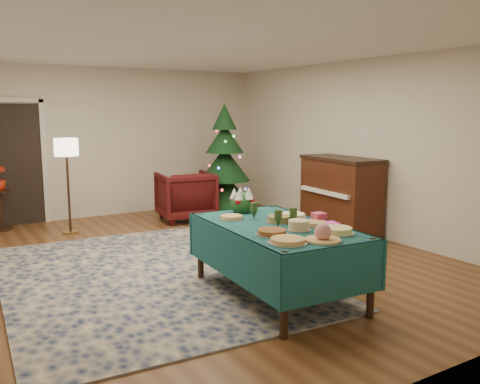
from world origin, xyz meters
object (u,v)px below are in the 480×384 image
buffet_table (277,239)px  floor_lamp (66,153)px  side_table (1,211)px  christmas_tree (225,167)px  armchair (186,193)px  piano (340,196)px  gift_box (319,218)px

buffet_table → floor_lamp: bearing=106.3°
side_table → christmas_tree: size_ratio=0.32×
armchair → side_table: armchair is taller
armchair → floor_lamp: floor_lamp is taller
buffet_table → piano: size_ratio=1.41×
gift_box → floor_lamp: size_ratio=0.08×
floor_lamp → gift_box: bearing=-68.5°
christmas_tree → buffet_table: bearing=-112.3°
buffet_table → gift_box: (0.45, -0.12, 0.20)m
buffet_table → piano: (2.48, 1.77, -0.02)m
buffet_table → side_table: (-2.08, 4.79, -0.29)m
gift_box → piano: 2.78m
buffet_table → floor_lamp: 4.21m
armchair → piano: bearing=135.9°
buffet_table → side_table: size_ratio=3.12×
gift_box → christmas_tree: (1.13, 3.97, 0.11)m
floor_lamp → christmas_tree: size_ratio=0.73×
armchair → piano: 2.74m
side_table → piano: (4.56, -3.02, 0.27)m
floor_lamp → piano: 4.33m
armchair → christmas_tree: 0.88m
buffet_table → christmas_tree: christmas_tree is taller
floor_lamp → side_table: floor_lamp is taller
christmas_tree → piano: 2.30m
side_table → gift_box: bearing=-62.7°
gift_box → armchair: armchair is taller
floor_lamp → side_table: size_ratio=2.31×
christmas_tree → armchair: bearing=172.8°
side_table → christmas_tree: christmas_tree is taller
buffet_table → armchair: armchair is taller
buffet_table → floor_lamp: floor_lamp is taller
side_table → piano: piano is taller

